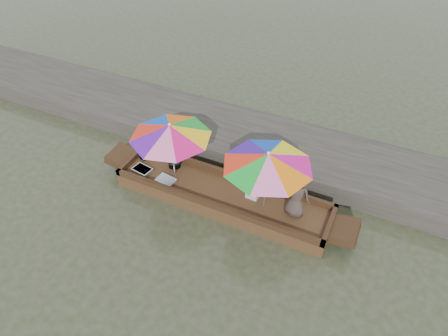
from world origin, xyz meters
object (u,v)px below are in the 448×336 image
at_px(tray_scallop, 166,180).
at_px(supply_bag, 253,193).
at_px(cooking_pot, 145,154).
at_px(tray_crayfish, 142,170).
at_px(umbrella_stern, 266,180).
at_px(charcoal_grill, 175,164).
at_px(umbrella_bow, 172,151).
at_px(boat_hull, 222,197).
at_px(vendor, 297,195).

distance_m(tray_scallop, supply_bag, 2.12).
xyz_separation_m(cooking_pot, tray_crayfish, (0.25, -0.52, -0.04)).
xyz_separation_m(tray_scallop, umbrella_stern, (2.40, 0.27, 0.74)).
bearing_deg(cooking_pot, charcoal_grill, 0.26).
bearing_deg(tray_crayfish, umbrella_bow, 14.95).
relative_size(cooking_pot, supply_bag, 1.17).
xyz_separation_m(tray_crayfish, umbrella_bow, (0.80, 0.21, 0.73)).
height_order(cooking_pot, supply_bag, supply_bag).
bearing_deg(umbrella_bow, cooking_pot, 163.99).
relative_size(boat_hull, tray_scallop, 11.07).
relative_size(tray_crayfish, vendor, 0.40).
height_order(boat_hull, supply_bag, supply_bag).
xyz_separation_m(umbrella_bow, umbrella_stern, (2.31, 0.00, 0.00)).
height_order(boat_hull, umbrella_bow, umbrella_bow).
bearing_deg(umbrella_bow, umbrella_stern, 0.00).
distance_m(boat_hull, umbrella_stern, 1.41).
xyz_separation_m(cooking_pot, umbrella_stern, (3.37, -0.30, 0.69)).
xyz_separation_m(tray_crayfish, tray_scallop, (0.72, -0.05, -0.01)).
bearing_deg(boat_hull, cooking_pot, 172.61).
bearing_deg(vendor, umbrella_stern, 9.64).
xyz_separation_m(tray_scallop, vendor, (3.09, 0.33, 0.55)).
relative_size(tray_scallop, charcoal_grill, 1.52).
distance_m(cooking_pot, umbrella_stern, 3.45).
xyz_separation_m(boat_hull, cooking_pot, (-2.33, 0.30, 0.26)).
bearing_deg(supply_bag, cooking_pot, 177.11).
xyz_separation_m(boat_hull, vendor, (1.73, 0.06, 0.76)).
relative_size(tray_crayfish, umbrella_stern, 0.24).
distance_m(charcoal_grill, vendor, 3.24).
bearing_deg(vendor, boat_hull, 6.52).
distance_m(cooking_pot, umbrella_bow, 1.29).
bearing_deg(boat_hull, supply_bag, 11.86).
xyz_separation_m(tray_crayfish, charcoal_grill, (0.61, 0.52, 0.03)).
distance_m(cooking_pot, charcoal_grill, 0.86).
bearing_deg(boat_hull, umbrella_bow, 180.00).
relative_size(tray_scallop, supply_bag, 1.66).
xyz_separation_m(cooking_pot, charcoal_grill, (0.86, 0.00, -0.01)).
distance_m(charcoal_grill, umbrella_stern, 2.62).
height_order(charcoal_grill, umbrella_stern, umbrella_stern).
relative_size(cooking_pot, tray_crayfish, 0.70).
relative_size(tray_scallop, umbrella_stern, 0.24).
bearing_deg(supply_bag, umbrella_bow, -175.71).
height_order(cooking_pot, tray_scallop, cooking_pot).
bearing_deg(tray_scallop, umbrella_stern, 6.37).
height_order(vendor, umbrella_bow, umbrella_bow).
height_order(boat_hull, vendor, vendor).
relative_size(tray_scallop, umbrella_bow, 0.25).
height_order(charcoal_grill, supply_bag, supply_bag).
xyz_separation_m(charcoal_grill, umbrella_bow, (0.19, -0.31, 0.70)).
bearing_deg(boat_hull, vendor, 2.09).
xyz_separation_m(boat_hull, umbrella_stern, (1.04, 0.00, 0.95)).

